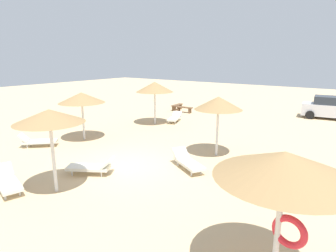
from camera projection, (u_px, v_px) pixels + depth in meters
ground_plane at (127, 166)px, 12.41m from camera, size 80.00×80.00×0.00m
parasol_0 at (49, 117)px, 9.43m from camera, size 2.32×2.32×2.94m
parasol_1 at (155, 87)px, 19.61m from camera, size 2.60×2.60×2.97m
parasol_2 at (284, 166)px, 5.40m from camera, size 2.70×2.70×2.89m
parasol_3 at (82, 98)px, 15.83m from camera, size 2.56×2.56×2.71m
parasol_4 at (218, 103)px, 13.17m from camera, size 2.24×2.24×2.85m
lounger_0 at (7, 181)px, 10.08m from camera, size 1.97×1.08×0.76m
lounger_1 at (175, 118)px, 20.84m from camera, size 1.25×2.01×0.64m
lounger_3 at (37, 141)px, 14.99m from camera, size 1.77×1.79×0.75m
lounger_4 at (188, 162)px, 12.01m from camera, size 1.97×1.48×0.71m
lounger_5 at (92, 167)px, 11.44m from camera, size 1.94×1.54×0.72m
bench_0 at (177, 106)px, 25.51m from camera, size 0.55×1.53×0.49m
bench_1 at (184, 109)px, 24.30m from camera, size 1.52×0.48×0.49m
parked_car at (330, 108)px, 21.75m from camera, size 4.19×2.40×1.72m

